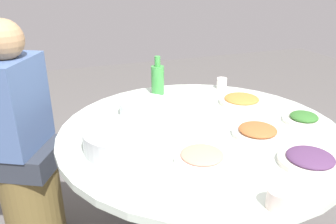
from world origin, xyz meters
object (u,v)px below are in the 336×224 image
object	(u,v)px
dish_tofu_braise	(241,100)
dish_stirfry	(258,131)
rice_bowl	(122,139)
tea_cup_far	(279,199)
tea_cup_near	(222,84)
dish_eggplant	(310,160)
dish_shrimp	(202,156)
soup_bowl	(145,108)
round_dining_table	(200,149)
dish_greens	(304,118)
diner_left	(16,111)
green_bottle	(158,79)
stool_for_diner_left	(33,202)

from	to	relation	value
dish_tofu_braise	dish_stirfry	bearing A→B (deg)	69.47
rice_bowl	tea_cup_far	bearing A→B (deg)	124.66
rice_bowl	tea_cup_far	size ratio (longest dim) A/B	4.12
dish_stirfry	tea_cup_near	bearing A→B (deg)	-103.64
dish_eggplant	dish_shrimp	world-z (taller)	dish_eggplant
soup_bowl	dish_stirfry	distance (m)	0.57
round_dining_table	dish_greens	size ratio (longest dim) A/B	6.65
dish_stirfry	soup_bowl	bearing A→B (deg)	-44.72
diner_left	soup_bowl	bearing A→B (deg)	164.88
dish_tofu_braise	diner_left	distance (m)	1.17
rice_bowl	dish_tofu_braise	world-z (taller)	rice_bowl
dish_eggplant	dish_greens	world-z (taller)	dish_eggplant
rice_bowl	dish_greens	distance (m)	0.88
diner_left	green_bottle	bearing A→B (deg)	-172.65
tea_cup_far	diner_left	xyz separation A→B (m)	(0.79, -1.02, 0.01)
dish_eggplant	diner_left	world-z (taller)	diner_left
dish_eggplant	green_bottle	distance (m)	0.99
dish_stirfry	tea_cup_near	xyz separation A→B (m)	(-0.15, -0.61, 0.02)
tea_cup_near	tea_cup_far	xyz separation A→B (m)	(0.37, 1.07, -0.00)
dish_shrimp	tea_cup_far	xyz separation A→B (m)	(-0.10, 0.34, 0.02)
rice_bowl	dish_stirfry	size ratio (longest dim) A/B	1.37
green_bottle	soup_bowl	bearing A→B (deg)	59.27
dish_eggplant	dish_tofu_braise	world-z (taller)	dish_eggplant
dish_stirfry	diner_left	distance (m)	1.16
soup_bowl	dish_tofu_braise	distance (m)	0.54
soup_bowl	tea_cup_far	xyz separation A→B (m)	(-0.18, 0.85, 0.00)
rice_bowl	diner_left	distance (m)	0.64
green_bottle	diner_left	bearing A→B (deg)	7.35
dish_tofu_braise	stool_for_diner_left	xyz separation A→B (m)	(1.15, -0.21, -0.53)
green_bottle	diner_left	size ratio (longest dim) A/B	0.30
round_dining_table	dish_shrimp	size ratio (longest dim) A/B	5.94
tea_cup_near	round_dining_table	bearing A→B (deg)	52.79
dish_eggplant	stool_for_diner_left	world-z (taller)	dish_eggplant
dish_greens	green_bottle	bearing A→B (deg)	-49.08
dish_tofu_braise	dish_eggplant	bearing A→B (deg)	82.10
stool_for_diner_left	round_dining_table	bearing A→B (deg)	152.51
dish_tofu_braise	diner_left	world-z (taller)	diner_left
dish_shrimp	round_dining_table	bearing A→B (deg)	-114.31
soup_bowl	diner_left	distance (m)	0.63
dish_tofu_braise	green_bottle	world-z (taller)	green_bottle
tea_cup_near	stool_for_diner_left	world-z (taller)	tea_cup_near
dish_shrimp	dish_stirfry	bearing A→B (deg)	-160.59
dish_greens	green_bottle	size ratio (longest dim) A/B	0.87
green_bottle	tea_cup_far	xyz separation A→B (m)	(-0.02, 1.11, -0.06)
rice_bowl	tea_cup_near	world-z (taller)	rice_bowl
dish_stirfry	green_bottle	world-z (taller)	green_bottle
rice_bowl	green_bottle	world-z (taller)	green_bottle
tea_cup_far	stool_for_diner_left	xyz separation A→B (m)	(0.79, -1.02, -0.54)
dish_shrimp	dish_greens	bearing A→B (deg)	-165.45
dish_shrimp	diner_left	distance (m)	0.97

